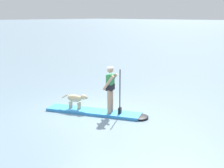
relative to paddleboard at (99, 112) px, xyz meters
The scene contains 4 objects.
ground_plane 0.24m from the paddleboard, 156.61° to the right, with size 400.00×400.00×0.00m, color slate.
paddleboard is the anchor object (origin of this frame).
person_paddler 1.09m from the paddleboard, 23.39° to the left, with size 0.68×0.60×1.63m.
dog 0.99m from the paddleboard, 156.61° to the right, with size 0.98×0.48×0.55m.
Camera 1 is at (7.44, -7.16, 3.43)m, focal length 48.45 mm.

